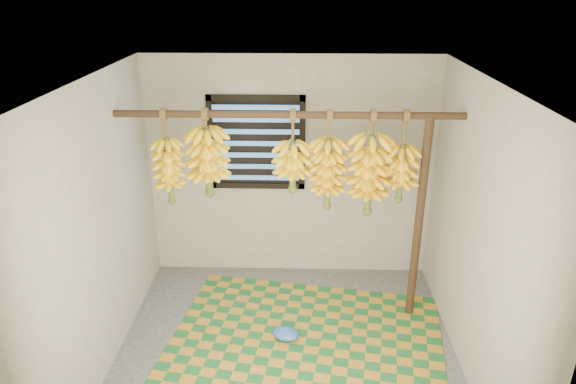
{
  "coord_description": "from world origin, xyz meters",
  "views": [
    {
      "loc": [
        0.12,
        -3.57,
        3.09
      ],
      "look_at": [
        0.0,
        0.55,
        1.35
      ],
      "focal_mm": 32.0,
      "sensor_mm": 36.0,
      "label": 1
    }
  ],
  "objects_px": {
    "banana_bunch_a": "(169,171)",
    "banana_bunch_b": "(208,162)",
    "woven_mat": "(305,346)",
    "banana_bunch_f": "(401,174)",
    "plastic_bag": "(286,334)",
    "banana_bunch_e": "(369,175)",
    "banana_bunch_c": "(293,167)",
    "banana_bunch_d": "(328,174)",
    "support_post": "(419,222)"
  },
  "relations": [
    {
      "from": "plastic_bag",
      "to": "banana_bunch_e",
      "type": "height_order",
      "value": "banana_bunch_e"
    },
    {
      "from": "banana_bunch_a",
      "to": "banana_bunch_f",
      "type": "bearing_deg",
      "value": 0.0
    },
    {
      "from": "banana_bunch_d",
      "to": "banana_bunch_e",
      "type": "height_order",
      "value": "same"
    },
    {
      "from": "support_post",
      "to": "banana_bunch_d",
      "type": "distance_m",
      "value": 0.97
    },
    {
      "from": "banana_bunch_d",
      "to": "plastic_bag",
      "type": "bearing_deg",
      "value": -129.26
    },
    {
      "from": "banana_bunch_d",
      "to": "banana_bunch_e",
      "type": "relative_size",
      "value": 0.95
    },
    {
      "from": "plastic_bag",
      "to": "banana_bunch_a",
      "type": "bearing_deg",
      "value": 157.22
    },
    {
      "from": "plastic_bag",
      "to": "banana_bunch_a",
      "type": "distance_m",
      "value": 1.82
    },
    {
      "from": "banana_bunch_a",
      "to": "banana_bunch_c",
      "type": "bearing_deg",
      "value": 0.0
    },
    {
      "from": "banana_bunch_c",
      "to": "banana_bunch_d",
      "type": "distance_m",
      "value": 0.32
    },
    {
      "from": "woven_mat",
      "to": "banana_bunch_e",
      "type": "relative_size",
      "value": 2.54
    },
    {
      "from": "banana_bunch_b",
      "to": "banana_bunch_c",
      "type": "distance_m",
      "value": 0.75
    },
    {
      "from": "support_post",
      "to": "banana_bunch_d",
      "type": "bearing_deg",
      "value": 180.0
    },
    {
      "from": "woven_mat",
      "to": "banana_bunch_d",
      "type": "relative_size",
      "value": 2.67
    },
    {
      "from": "banana_bunch_a",
      "to": "banana_bunch_e",
      "type": "bearing_deg",
      "value": 0.0
    },
    {
      "from": "banana_bunch_d",
      "to": "banana_bunch_f",
      "type": "height_order",
      "value": "same"
    },
    {
      "from": "banana_bunch_b",
      "to": "banana_bunch_e",
      "type": "bearing_deg",
      "value": -0.0
    },
    {
      "from": "support_post",
      "to": "banana_bunch_d",
      "type": "height_order",
      "value": "banana_bunch_d"
    },
    {
      "from": "woven_mat",
      "to": "banana_bunch_e",
      "type": "xyz_separation_m",
      "value": [
        0.55,
        0.54,
        1.45
      ]
    },
    {
      "from": "banana_bunch_a",
      "to": "banana_bunch_f",
      "type": "distance_m",
      "value": 2.07
    },
    {
      "from": "banana_bunch_b",
      "to": "support_post",
      "type": "bearing_deg",
      "value": -0.0
    },
    {
      "from": "banana_bunch_a",
      "to": "banana_bunch_b",
      "type": "height_order",
      "value": "same"
    },
    {
      "from": "plastic_bag",
      "to": "banana_bunch_e",
      "type": "distance_m",
      "value": 1.64
    },
    {
      "from": "plastic_bag",
      "to": "banana_bunch_d",
      "type": "bearing_deg",
      "value": 50.74
    },
    {
      "from": "plastic_bag",
      "to": "banana_bunch_c",
      "type": "relative_size",
      "value": 0.33
    },
    {
      "from": "banana_bunch_b",
      "to": "banana_bunch_d",
      "type": "bearing_deg",
      "value": -0.0
    },
    {
      "from": "banana_bunch_c",
      "to": "banana_bunch_e",
      "type": "height_order",
      "value": "same"
    },
    {
      "from": "banana_bunch_a",
      "to": "plastic_bag",
      "type": "bearing_deg",
      "value": -22.78
    },
    {
      "from": "banana_bunch_b",
      "to": "banana_bunch_f",
      "type": "xyz_separation_m",
      "value": [
        1.71,
        -0.0,
        -0.09
      ]
    },
    {
      "from": "plastic_bag",
      "to": "woven_mat",
      "type": "bearing_deg",
      "value": -27.48
    },
    {
      "from": "banana_bunch_a",
      "to": "banana_bunch_d",
      "type": "height_order",
      "value": "same"
    },
    {
      "from": "banana_bunch_a",
      "to": "banana_bunch_b",
      "type": "distance_m",
      "value": 0.37
    },
    {
      "from": "woven_mat",
      "to": "plastic_bag",
      "type": "relative_size",
      "value": 9.78
    },
    {
      "from": "banana_bunch_b",
      "to": "banana_bunch_f",
      "type": "relative_size",
      "value": 0.95
    },
    {
      "from": "plastic_bag",
      "to": "banana_bunch_b",
      "type": "bearing_deg",
      "value": 147.66
    },
    {
      "from": "banana_bunch_f",
      "to": "support_post",
      "type": "bearing_deg",
      "value": 0.0
    },
    {
      "from": "banana_bunch_b",
      "to": "banana_bunch_f",
      "type": "distance_m",
      "value": 1.71
    },
    {
      "from": "banana_bunch_f",
      "to": "banana_bunch_a",
      "type": "bearing_deg",
      "value": 180.0
    },
    {
      "from": "plastic_bag",
      "to": "banana_bunch_d",
      "type": "xyz_separation_m",
      "value": [
        0.36,
        0.44,
        1.4
      ]
    },
    {
      "from": "plastic_bag",
      "to": "banana_bunch_a",
      "type": "relative_size",
      "value": 0.28
    },
    {
      "from": "banana_bunch_b",
      "to": "woven_mat",
      "type": "bearing_deg",
      "value": -31.41
    },
    {
      "from": "support_post",
      "to": "banana_bunch_a",
      "type": "xyz_separation_m",
      "value": [
        -2.27,
        0.0,
        0.48
      ]
    },
    {
      "from": "banana_bunch_b",
      "to": "banana_bunch_d",
      "type": "height_order",
      "value": "same"
    },
    {
      "from": "woven_mat",
      "to": "banana_bunch_b",
      "type": "bearing_deg",
      "value": 148.59
    },
    {
      "from": "banana_bunch_f",
      "to": "banana_bunch_e",
      "type": "bearing_deg",
      "value": 180.0
    },
    {
      "from": "banana_bunch_b",
      "to": "banana_bunch_d",
      "type": "relative_size",
      "value": 0.87
    },
    {
      "from": "plastic_bag",
      "to": "support_post",
      "type": "bearing_deg",
      "value": 20.12
    },
    {
      "from": "banana_bunch_d",
      "to": "banana_bunch_e",
      "type": "distance_m",
      "value": 0.37
    },
    {
      "from": "support_post",
      "to": "banana_bunch_f",
      "type": "height_order",
      "value": "banana_bunch_f"
    },
    {
      "from": "banana_bunch_c",
      "to": "banana_bunch_f",
      "type": "height_order",
      "value": "same"
    }
  ]
}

